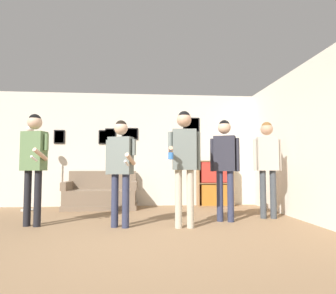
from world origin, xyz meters
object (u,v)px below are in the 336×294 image
couch (101,196)px  person_spectator_near_bookshelf (225,158)px  person_player_foreground_left (34,156)px  person_spectator_far_right (267,158)px  person_player_foreground_center (121,161)px  floor_lamp (29,161)px  person_watcher_holding_cup (184,154)px  bookshelf (215,183)px

couch → person_spectator_near_bookshelf: 3.05m
person_player_foreground_left → person_spectator_far_right: (3.97, 0.39, -0.01)m
person_player_foreground_left → person_spectator_near_bookshelf: person_player_foreground_left is taller
person_player_foreground_center → person_spectator_near_bookshelf: (1.74, 0.36, 0.06)m
couch → floor_lamp: bearing=-171.5°
person_player_foreground_center → person_player_foreground_left: bearing=171.6°
person_watcher_holding_cup → floor_lamp: bearing=145.9°
bookshelf → floor_lamp: floor_lamp is taller
couch → person_watcher_holding_cup: bearing=-55.8°
person_watcher_holding_cup → person_spectator_far_right: size_ratio=1.02×
person_watcher_holding_cup → person_spectator_near_bookshelf: bearing=31.8°
person_spectator_far_right → bookshelf: bearing=106.9°
person_spectator_near_bookshelf → person_watcher_holding_cup: bearing=-148.2°
person_player_foreground_left → person_spectator_near_bookshelf: 3.12m
couch → floor_lamp: (-1.49, -0.22, 0.77)m
person_spectator_near_bookshelf → person_spectator_far_right: size_ratio=0.99×
person_watcher_holding_cup → person_spectator_near_bookshelf: 0.90m
person_player_foreground_left → person_watcher_holding_cup: (2.35, -0.32, 0.02)m
couch → bookshelf: size_ratio=1.48×
floor_lamp → person_spectator_far_right: (4.67, -1.35, 0.03)m
person_watcher_holding_cup → bookshelf: bearing=66.4°
person_spectator_near_bookshelf → bookshelf: bearing=81.0°
person_player_foreground_center → person_watcher_holding_cup: 0.99m
couch → person_spectator_near_bookshelf: (2.32, -1.81, 0.79)m
floor_lamp → person_player_foreground_center: 2.84m
person_player_foreground_center → person_spectator_near_bookshelf: person_spectator_near_bookshelf is taller
couch → person_player_foreground_left: 2.27m
floor_lamp → person_spectator_far_right: bearing=-16.1°
person_player_foreground_center → person_spectator_near_bookshelf: 1.78m
person_player_foreground_left → person_watcher_holding_cup: person_watcher_holding_cup is taller
bookshelf → person_player_foreground_left: bearing=-147.8°
bookshelf → person_watcher_holding_cup: (-1.09, -2.49, 0.58)m
person_spectator_far_right → couch: bearing=153.7°
person_player_foreground_left → person_player_foreground_center: bearing=-8.4°
person_player_foreground_center → floor_lamp: bearing=136.8°
person_player_foreground_left → person_spectator_near_bookshelf: bearing=2.8°
bookshelf → person_player_foreground_center: 3.18m
floor_lamp → bookshelf: bearing=5.9°
person_player_foreground_center → couch: bearing=105.0°
floor_lamp → person_player_foreground_left: (0.70, -1.74, 0.04)m
couch → floor_lamp: 1.69m
person_player_foreground_left → person_spectator_far_right: person_player_foreground_left is taller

